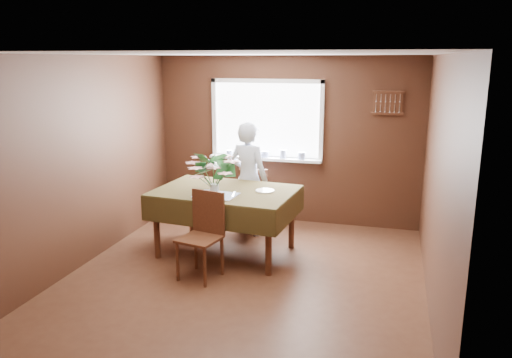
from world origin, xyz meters
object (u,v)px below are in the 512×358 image
(dining_table, at_px, (225,198))
(seated_woman, at_px, (248,179))
(flower_bouquet, at_px, (214,170))
(chair_near, at_px, (204,231))
(chair_far, at_px, (254,196))

(dining_table, bearing_deg, seated_woman, 90.00)
(seated_woman, height_order, flower_bouquet, seated_woman)
(seated_woman, bearing_deg, dining_table, 99.04)
(flower_bouquet, bearing_deg, chair_near, -86.50)
(chair_far, xyz_separation_m, chair_near, (-0.12, -1.69, 0.03))
(chair_far, bearing_deg, chair_near, 72.96)
(dining_table, relative_size, chair_far, 1.97)
(seated_woman, bearing_deg, chair_far, -85.93)
(chair_far, xyz_separation_m, seated_woman, (-0.03, -0.17, 0.30))
(dining_table, xyz_separation_m, seated_woman, (0.07, 0.79, 0.07))
(dining_table, height_order, chair_near, chair_near)
(dining_table, relative_size, flower_bouquet, 3.26)
(chair_far, height_order, chair_near, chair_near)
(dining_table, xyz_separation_m, chair_near, (-0.02, -0.72, -0.20))
(flower_bouquet, bearing_deg, seated_woman, 83.72)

